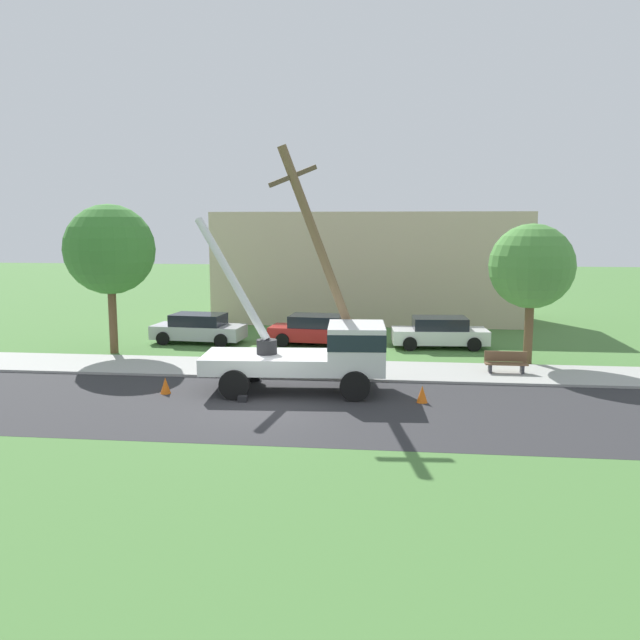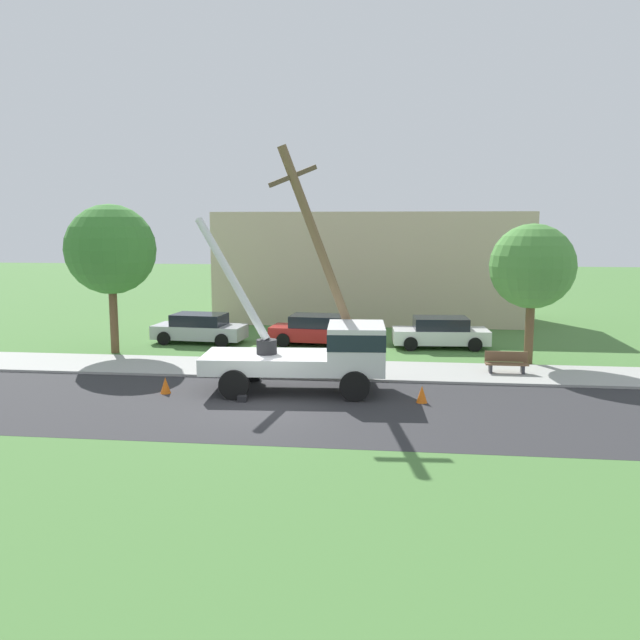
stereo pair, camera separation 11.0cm
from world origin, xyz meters
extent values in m
plane|color=#477538|center=(0.00, 12.00, 0.00)|extent=(120.00, 120.00, 0.00)
cube|color=#2B2B2D|center=(0.00, 0.00, 0.00)|extent=(80.00, 7.32, 0.01)
cube|color=#9E9E99|center=(0.00, 5.32, 0.05)|extent=(80.00, 3.32, 0.10)
cube|color=silver|center=(-0.29, 2.00, 1.02)|extent=(4.44, 2.67, 0.55)
cube|color=silver|center=(2.81, 2.20, 1.55)|extent=(2.05, 2.52, 1.60)
cube|color=#19232D|center=(2.81, 2.20, 1.90)|extent=(2.07, 2.54, 0.56)
cylinder|color=black|center=(-0.27, 2.00, 1.55)|extent=(0.70, 0.70, 0.50)
cylinder|color=silver|center=(-1.59, 2.57, 3.85)|extent=(2.95, 1.48, 4.26)
cube|color=black|center=(-0.79, 0.51, 0.10)|extent=(0.32, 0.32, 0.20)
cube|color=black|center=(-0.98, 3.41, 0.10)|extent=(0.32, 0.32, 0.20)
cylinder|color=black|center=(2.84, 1.00, 0.50)|extent=(1.00, 0.30, 1.00)
cylinder|color=black|center=(2.69, 3.39, 0.50)|extent=(1.00, 0.30, 1.00)
cylinder|color=black|center=(-1.12, 0.74, 0.50)|extent=(1.00, 0.30, 1.00)
cylinder|color=black|center=(-1.27, 3.14, 0.50)|extent=(1.00, 0.30, 1.00)
cylinder|color=brown|center=(1.68, 3.39, 4.18)|extent=(3.38, 1.94, 8.48)
cube|color=brown|center=(0.55, 2.81, 7.36)|extent=(1.61, 0.93, 0.82)
cone|color=orange|center=(5.01, 1.06, 0.28)|extent=(0.36, 0.36, 0.56)
cone|color=orange|center=(-3.65, 1.23, 0.28)|extent=(0.36, 0.36, 0.56)
cone|color=orange|center=(2.66, 3.43, 0.28)|extent=(0.36, 0.36, 0.56)
cube|color=#B7B7BF|center=(-5.34, 10.76, 0.55)|extent=(4.54, 2.17, 0.65)
cube|color=black|center=(-5.34, 10.76, 1.15)|extent=(2.60, 1.86, 0.55)
cylinder|color=black|center=(-3.97, 9.73, 0.32)|extent=(0.64, 0.22, 0.64)
cylinder|color=black|center=(-3.82, 11.53, 0.32)|extent=(0.64, 0.22, 0.64)
cylinder|color=black|center=(-6.86, 9.98, 0.32)|extent=(0.64, 0.22, 0.64)
cylinder|color=black|center=(-6.71, 11.78, 0.32)|extent=(0.64, 0.22, 0.64)
cube|color=#B21E1E|center=(0.40, 10.93, 0.55)|extent=(4.54, 2.18, 0.65)
cube|color=black|center=(0.40, 10.93, 1.15)|extent=(2.60, 1.86, 0.55)
cylinder|color=black|center=(1.77, 9.90, 0.32)|extent=(0.64, 0.22, 0.64)
cylinder|color=black|center=(1.92, 11.70, 0.32)|extent=(0.64, 0.22, 0.64)
cylinder|color=black|center=(-1.13, 10.16, 0.32)|extent=(0.64, 0.22, 0.64)
cylinder|color=black|center=(-0.97, 11.95, 0.32)|extent=(0.64, 0.22, 0.64)
cube|color=silver|center=(6.22, 10.85, 0.55)|extent=(4.51, 2.09, 0.65)
cube|color=black|center=(6.22, 10.85, 1.15)|extent=(2.57, 1.82, 0.55)
cylinder|color=black|center=(7.72, 10.05, 0.32)|extent=(0.64, 0.22, 0.64)
cylinder|color=black|center=(7.60, 11.84, 0.32)|extent=(0.64, 0.22, 0.64)
cylinder|color=black|center=(4.83, 9.85, 0.32)|extent=(0.64, 0.22, 0.64)
cylinder|color=black|center=(4.71, 11.65, 0.32)|extent=(0.64, 0.22, 0.64)
cube|color=brown|center=(8.36, 5.32, 0.45)|extent=(1.60, 0.44, 0.06)
cube|color=brown|center=(8.36, 5.52, 0.70)|extent=(1.60, 0.06, 0.40)
cube|color=#333338|center=(7.76, 5.32, 0.23)|extent=(0.10, 0.40, 0.45)
cube|color=#333338|center=(8.96, 5.32, 0.23)|extent=(0.10, 0.40, 0.45)
cylinder|color=brown|center=(-8.38, 7.87, 2.16)|extent=(0.36, 0.36, 4.32)
sphere|color=#3D7F33|center=(-8.38, 7.87, 4.63)|extent=(3.95, 3.95, 3.95)
cylinder|color=brown|center=(9.60, 7.61, 1.88)|extent=(0.36, 0.36, 3.77)
sphere|color=#4C8C3D|center=(9.60, 7.61, 4.04)|extent=(3.45, 3.45, 3.45)
cube|color=#C6B293|center=(2.62, 19.55, 3.20)|extent=(18.00, 6.00, 6.40)
camera|label=1|loc=(4.02, -19.83, 5.74)|focal=36.84mm
camera|label=2|loc=(4.13, -19.82, 5.74)|focal=36.84mm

